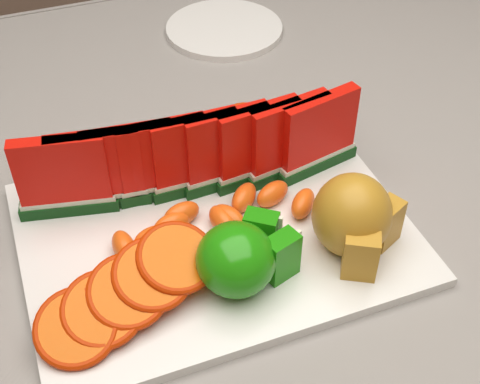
{
  "coord_description": "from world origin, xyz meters",
  "views": [
    {
      "loc": [
        -0.12,
        -0.54,
        1.28
      ],
      "look_at": [
        0.07,
        -0.06,
        0.81
      ],
      "focal_mm": 50.0,
      "sensor_mm": 36.0,
      "label": 1
    }
  ],
  "objects_px": {
    "platter": "(215,233)",
    "pear_cluster": "(354,218)",
    "apple_cluster": "(242,257)",
    "side_plate": "(224,29)"
  },
  "relations": [
    {
      "from": "platter",
      "to": "pear_cluster",
      "type": "distance_m",
      "value": 0.15
    },
    {
      "from": "apple_cluster",
      "to": "pear_cluster",
      "type": "height_order",
      "value": "pear_cluster"
    },
    {
      "from": "apple_cluster",
      "to": "pear_cluster",
      "type": "bearing_deg",
      "value": 1.59
    },
    {
      "from": "pear_cluster",
      "to": "side_plate",
      "type": "height_order",
      "value": "pear_cluster"
    },
    {
      "from": "platter",
      "to": "pear_cluster",
      "type": "xyz_separation_m",
      "value": [
        0.12,
        -0.07,
        0.04
      ]
    },
    {
      "from": "platter",
      "to": "side_plate",
      "type": "bearing_deg",
      "value": 68.78
    },
    {
      "from": "side_plate",
      "to": "apple_cluster",
      "type": "bearing_deg",
      "value": -107.95
    },
    {
      "from": "platter",
      "to": "apple_cluster",
      "type": "xyz_separation_m",
      "value": [
        0.0,
        -0.07,
        0.04
      ]
    },
    {
      "from": "side_plate",
      "to": "platter",
      "type": "bearing_deg",
      "value": -111.22
    },
    {
      "from": "platter",
      "to": "side_plate",
      "type": "relative_size",
      "value": 1.83
    }
  ]
}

